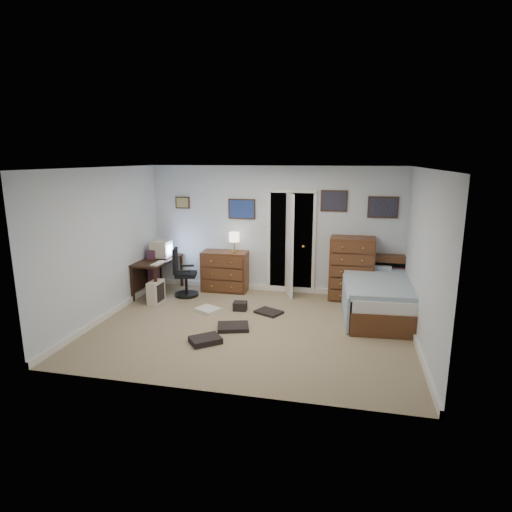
{
  "coord_description": "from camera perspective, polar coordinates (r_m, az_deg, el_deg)",
  "views": [
    {
      "loc": [
        1.45,
        -6.25,
        2.64
      ],
      "look_at": [
        0.01,
        0.3,
        1.1
      ],
      "focal_mm": 30.0,
      "sensor_mm": 36.0,
      "label": 1
    }
  ],
  "objects": [
    {
      "name": "keyboard",
      "position": [
        8.23,
        -12.91,
        -0.96
      ],
      "size": [
        0.15,
        0.38,
        0.02
      ],
      "primitive_type": "cube",
      "rotation": [
        0.0,
        0.0,
        -0.04
      ],
      "color": "beige",
      "rests_on": "computer_desk"
    },
    {
      "name": "table_lamp",
      "position": [
        8.47,
        -2.93,
        2.45
      ],
      "size": [
        0.21,
        0.21,
        0.4
      ],
      "rotation": [
        0.0,
        0.0,
        0.04
      ],
      "color": "gold",
      "rests_on": "low_dresser"
    },
    {
      "name": "floor_clutter",
      "position": [
        7.06,
        -3.68,
        -8.7
      ],
      "size": [
        1.58,
        1.9,
        0.15
      ],
      "rotation": [
        0.0,
        0.0,
        0.42
      ],
      "color": "black",
      "rests_on": "floor"
    },
    {
      "name": "crt_monitor",
      "position": [
        8.7,
        -12.52,
        0.9
      ],
      "size": [
        0.37,
        0.35,
        0.34
      ],
      "rotation": [
        0.0,
        0.0,
        -0.04
      ],
      "color": "beige",
      "rests_on": "computer_desk"
    },
    {
      "name": "office_chair",
      "position": [
        8.44,
        -9.67,
        -2.88
      ],
      "size": [
        0.56,
        0.56,
        0.95
      ],
      "rotation": [
        0.0,
        0.0,
        0.24
      ],
      "color": "black",
      "rests_on": "floor"
    },
    {
      "name": "computer_desk",
      "position": [
        8.69,
        -13.45,
        -1.42
      ],
      "size": [
        0.6,
        1.23,
        0.7
      ],
      "rotation": [
        0.0,
        0.0,
        -0.04
      ],
      "color": "black",
      "rests_on": "floor"
    },
    {
      "name": "media_stack",
      "position": [
        8.77,
        -13.5,
        -1.95
      ],
      "size": [
        0.18,
        0.18,
        0.88
      ],
      "primitive_type": "cube",
      "rotation": [
        0.0,
        0.0,
        -0.05
      ],
      "color": "maroon",
      "rests_on": "floor"
    },
    {
      "name": "tall_dresser",
      "position": [
        8.26,
        12.63,
        -1.66
      ],
      "size": [
        0.83,
        0.51,
        1.21
      ],
      "primitive_type": "cube",
      "rotation": [
        0.0,
        0.0,
        -0.03
      ],
      "color": "brown",
      "rests_on": "floor"
    },
    {
      "name": "low_dresser",
      "position": [
        8.68,
        -4.15,
        -2.03
      ],
      "size": [
        0.93,
        0.49,
        0.81
      ],
      "primitive_type": "cube",
      "rotation": [
        0.0,
        0.0,
        0.04
      ],
      "color": "brown",
      "rests_on": "floor"
    },
    {
      "name": "headboard_bookcase",
      "position": [
        8.46,
        18.33,
        -2.67
      ],
      "size": [
        0.97,
        0.27,
        0.87
      ],
      "rotation": [
        0.0,
        0.0,
        -0.02
      ],
      "color": "brown",
      "rests_on": "floor"
    },
    {
      "name": "bed",
      "position": [
        7.66,
        15.87,
        -5.13
      ],
      "size": [
        1.27,
        2.2,
        0.7
      ],
      "rotation": [
        0.0,
        0.0,
        0.07
      ],
      "color": "brown",
      "rests_on": "floor"
    },
    {
      "name": "doorway",
      "position": [
        8.75,
        4.95,
        2.1
      ],
      "size": [
        0.96,
        1.12,
        2.05
      ],
      "color": "black",
      "rests_on": "floor"
    },
    {
      "name": "floor",
      "position": [
        6.95,
        -0.61,
        -9.5
      ],
      "size": [
        5.0,
        4.0,
        0.02
      ],
      "primitive_type": "cube",
      "color": "gray",
      "rests_on": "ground"
    },
    {
      "name": "pc_tower",
      "position": [
        8.18,
        -13.19,
        -4.7
      ],
      "size": [
        0.21,
        0.4,
        0.42
      ],
      "rotation": [
        0.0,
        0.0,
        -0.04
      ],
      "color": "beige",
      "rests_on": "floor"
    },
    {
      "name": "wall_posters",
      "position": [
        8.33,
        6.3,
        6.7
      ],
      "size": [
        4.38,
        0.04,
        0.6
      ],
      "color": "#331E11",
      "rests_on": "floor"
    }
  ]
}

